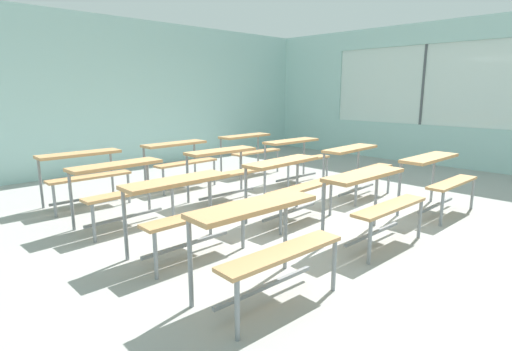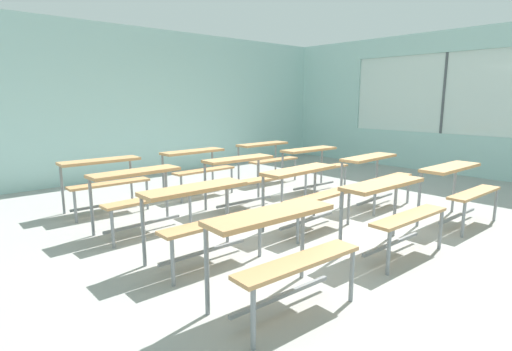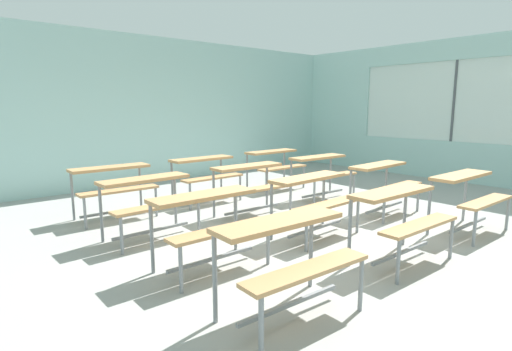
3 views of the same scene
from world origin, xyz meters
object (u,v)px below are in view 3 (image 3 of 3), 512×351
Objects in this scene: desk_bench_r1c0 at (210,213)px; desk_bench_r3c0 at (113,180)px; desk_bench_r0c0 at (288,245)px; desk_bench_r0c2 at (469,189)px; desk_bench_r1c1 at (315,192)px; desk_bench_r3c1 at (206,169)px; desk_bench_r3c2 at (275,160)px; desk_bench_r0c1 at (401,209)px; desk_bench_r1c2 at (384,177)px; desk_bench_r2c1 at (252,178)px; desk_bench_r2c2 at (322,167)px; desk_bench_r2c0 at (149,193)px.

desk_bench_r1c0 is 2.41m from desk_bench_r3c0.
desk_bench_r0c2 is (3.22, -0.02, 0.00)m from desk_bench_r0c0.
desk_bench_r1c1 is at bearing 145.07° from desk_bench_r0c2.
desk_bench_r1c1 and desk_bench_r3c1 have the same top height.
desk_bench_r0c2 and desk_bench_r3c2 have the same top height.
desk_bench_r0c1 is 3.52m from desk_bench_r3c1.
desk_bench_r1c2 and desk_bench_r3c1 have the same top height.
desk_bench_r3c2 is at bearing 68.06° from desk_bench_r0c1.
desk_bench_r3c0 is (-1.59, 1.18, 0.00)m from desk_bench_r2c1.
desk_bench_r0c0 and desk_bench_r3c2 have the same top height.
desk_bench_r2c2 is (3.19, 1.26, 0.00)m from desk_bench_r1c0.
desk_bench_r1c1 is at bearing -139.90° from desk_bench_r2c2.
desk_bench_r2c2 is at bearing 35.61° from desk_bench_r1c1.
desk_bench_r3c0 is 1.01× the size of desk_bench_r3c2.
desk_bench_r3c0 is at bearing 121.14° from desk_bench_r1c1.
desk_bench_r1c0 is 0.98× the size of desk_bench_r2c2.
desk_bench_r0c2 is at bearing -38.64° from desk_bench_r2c0.
desk_bench_r2c2 is 3.41m from desk_bench_r3c0.
desk_bench_r2c2 is at bearing -88.67° from desk_bench_r3c2.
desk_bench_r0c2 is at bearing 2.49° from desk_bench_r0c0.
desk_bench_r3c2 is at bearing 54.44° from desk_bench_r1c1.
desk_bench_r0c2 is at bearing -88.23° from desk_bench_r2c2.
desk_bench_r2c0 is 0.99× the size of desk_bench_r2c2.
desk_bench_r0c1 is 1.01× the size of desk_bench_r3c2.
desk_bench_r3c2 is (0.01, 2.39, 0.00)m from desk_bench_r1c2.
desk_bench_r2c1 is at bearing -176.41° from desk_bench_r2c2.
desk_bench_r2c0 is at bearing 157.31° from desk_bench_r1c2.
desk_bench_r3c1 is at bearing 88.40° from desk_bench_r1c1.
desk_bench_r0c1 and desk_bench_r1c2 have the same top height.
desk_bench_r2c0 and desk_bench_r3c1 have the same top height.
desk_bench_r3c1 is (1.53, 2.39, 0.00)m from desk_bench_r1c0.
desk_bench_r2c0 is (-0.04, 1.24, 0.00)m from desk_bench_r1c0.
desk_bench_r1c1 is 1.00× the size of desk_bench_r2c1.
desk_bench_r0c1 is 1.01× the size of desk_bench_r1c0.
desk_bench_r1c2 is (1.59, 0.03, 0.00)m from desk_bench_r1c1.
desk_bench_r0c0 and desk_bench_r1c2 have the same top height.
desk_bench_r2c2 is at bearing 39.42° from desk_bench_r0c0.
desk_bench_r1c1 and desk_bench_r2c2 have the same top height.
desk_bench_r1c1 and desk_bench_r3c2 have the same top height.
desk_bench_r2c1 and desk_bench_r3c0 have the same top height.
desk_bench_r2c2 is 2.00m from desk_bench_r3c1.
desk_bench_r0c1 is at bearing -34.71° from desk_bench_r1c0.
desk_bench_r1c2 is 2.86m from desk_bench_r3c1.
desk_bench_r0c0 is 4.05m from desk_bench_r2c2.
desk_bench_r3c2 is at bearing 94.09° from desk_bench_r2c2.
desk_bench_r2c2 is at bearing 86.10° from desk_bench_r1c2.
desk_bench_r0c0 is 3.22m from desk_bench_r0c2.
desk_bench_r3c1 is (1.56, -0.02, 0.00)m from desk_bench_r3c0.
desk_bench_r1c1 is 2.90m from desk_bench_r3c2.
desk_bench_r0c0 is 2.39m from desk_bench_r2c0.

